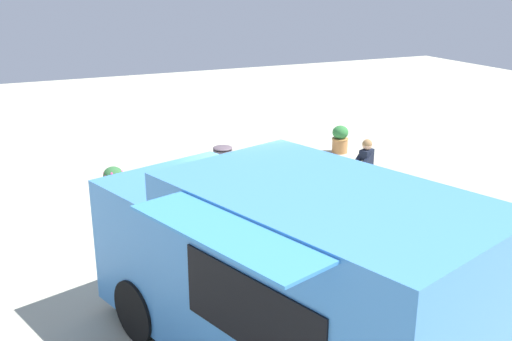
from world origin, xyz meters
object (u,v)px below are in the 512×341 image
Objects in this scene: planter_flowering_side at (114,180)px; food_truck at (282,281)px; trash_bin at (223,165)px; person_customer at (366,160)px; planter_flowering_near at (340,139)px.

food_truck is at bearing 4.55° from planter_flowering_side.
trash_bin is (0.49, 2.34, 0.16)m from planter_flowering_side.
planter_flowering_side is at bearing -175.45° from food_truck.
person_customer reaches higher than planter_flowering_near.
food_truck reaches higher than planter_flowering_near.
person_customer is 1.16× the size of planter_flowering_near.
planter_flowering_side is (-1.21, -5.67, -0.06)m from person_customer.
trash_bin is at bearing -102.21° from person_customer.
trash_bin is (-6.38, 1.80, -0.70)m from food_truck.
planter_flowering_side is 0.65× the size of trash_bin.
food_truck is at bearing -15.73° from trash_bin.
food_truck is 7.27× the size of planter_flowering_near.
planter_flowering_near is at bearing 106.12° from trash_bin.
person_customer is 0.94× the size of trash_bin.
trash_bin reaches higher than person_customer.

